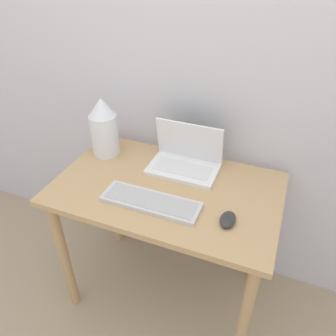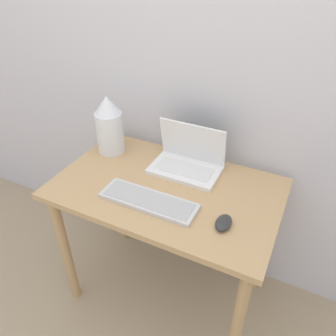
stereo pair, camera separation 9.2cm
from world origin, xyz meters
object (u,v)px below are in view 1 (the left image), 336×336
at_px(keyboard, 151,202).
at_px(mouse, 228,219).
at_px(laptop, 185,159).
at_px(vase, 104,127).

xyz_separation_m(keyboard, mouse, (0.33, 0.01, 0.01)).
relative_size(laptop, mouse, 3.37).
relative_size(keyboard, vase, 1.39).
height_order(laptop, vase, vase).
distance_m(laptop, mouse, 0.41).
bearing_deg(laptop, vase, -176.88).
bearing_deg(keyboard, vase, 143.27).
distance_m(laptop, vase, 0.44).
bearing_deg(vase, keyboard, -36.73).
xyz_separation_m(laptop, keyboard, (-0.05, -0.31, -0.04)).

